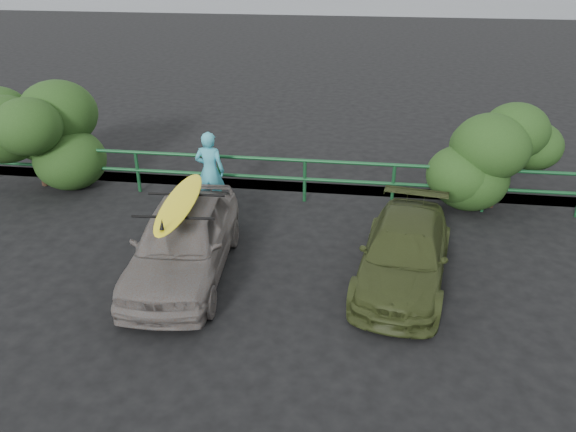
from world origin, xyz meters
name	(u,v)px	position (x,y,z in m)	size (l,w,h in m)	color
ground	(205,330)	(0.00, 0.00, 0.00)	(80.00, 80.00, 0.00)	black
guardrail	(262,178)	(0.00, 5.00, 0.52)	(14.00, 0.08, 1.04)	#154B26
shrub_left	(70,137)	(-4.80, 5.40, 1.17)	(3.20, 2.40, 2.34)	#26481A
shrub_right	(485,160)	(5.00, 5.50, 1.03)	(3.20, 2.40, 2.06)	#26481A
sedan	(183,241)	(-0.79, 1.59, 0.67)	(1.58, 3.93, 1.34)	#6A625E
olive_vehicle	(404,254)	(3.11, 1.92, 0.53)	(1.49, 3.65, 1.06)	#333D1B
man	(210,171)	(-1.03, 4.35, 0.90)	(0.65, 0.43, 1.79)	#41AFC4
roof_rack	(180,205)	(-0.79, 1.59, 1.36)	(1.39, 0.98, 0.05)	black
surfboard	(180,202)	(-0.79, 1.59, 1.42)	(0.54, 2.58, 0.08)	yellow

